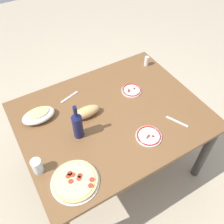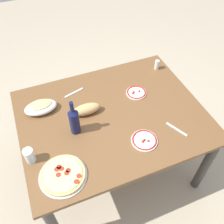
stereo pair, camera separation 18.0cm
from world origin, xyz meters
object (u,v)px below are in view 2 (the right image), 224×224
baked_pasta_dish (41,107)px  side_plate_near (144,140)px  side_plate_far (136,93)px  bread_loaf (86,109)px  dining_table (112,123)px  water_glass (29,156)px  pepperoni_pizza (63,175)px  wine_bottle (74,120)px  spice_shaker (157,65)px

baked_pasta_dish → side_plate_near: size_ratio=1.33×
side_plate_near → side_plate_far: 0.47m
bread_loaf → side_plate_far: bearing=7.0°
dining_table → water_glass: 0.66m
pepperoni_pizza → wine_bottle: (0.17, 0.30, 0.10)m
side_plate_near → pepperoni_pizza: bearing=-175.4°
water_glass → bread_loaf: water_glass is taller
pepperoni_pizza → side_plate_near: pepperoni_pizza is taller
pepperoni_pizza → side_plate_far: bearing=33.8°
wine_bottle → dining_table: bearing=8.7°
pepperoni_pizza → water_glass: water_glass is taller
water_glass → spice_shaker: water_glass is taller
dining_table → pepperoni_pizza: bearing=-142.9°
pepperoni_pizza → side_plate_near: (0.58, 0.05, -0.01)m
water_glass → spice_shaker: 1.30m
dining_table → side_plate_near: 0.34m
dining_table → bread_loaf: (-0.17, 0.09, 0.14)m
baked_pasta_dish → pepperoni_pizza: bearing=-88.4°
baked_pasta_dish → water_glass: water_glass is taller
pepperoni_pizza → spice_shaker: 1.25m
side_plate_far → bread_loaf: bearing=-173.0°
dining_table → side_plate_far: (0.27, 0.14, 0.11)m
baked_pasta_dish → spice_shaker: size_ratio=2.76×
wine_bottle → water_glass: 0.36m
water_glass → side_plate_near: size_ratio=0.59×
dining_table → wine_bottle: bearing=-171.3°
pepperoni_pizza → spice_shaker: size_ratio=3.41×
pepperoni_pizza → side_plate_far: (0.73, 0.49, -0.01)m
dining_table → spice_shaker: (0.57, 0.36, 0.14)m
dining_table → side_plate_near: side_plate_near is taller
baked_pasta_dish → spice_shaker: bearing=6.5°
pepperoni_pizza → wine_bottle: size_ratio=1.03×
spice_shaker → bread_loaf: bearing=-159.8°
pepperoni_pizza → water_glass: (-0.16, 0.18, 0.04)m
wine_bottle → side_plate_far: wine_bottle is taller
water_glass → spice_shaker: (1.19, 0.52, -0.01)m
baked_pasta_dish → side_plate_near: bearing=-42.3°
pepperoni_pizza → dining_table: bearing=37.1°
side_plate_near → bread_loaf: bearing=126.2°
side_plate_near → side_plate_far: size_ratio=1.11×
dining_table → side_plate_near: (0.12, -0.30, 0.11)m
wine_bottle → bread_loaf: (0.12, 0.13, -0.07)m
dining_table → side_plate_far: side_plate_far is taller
pepperoni_pizza → baked_pasta_dish: 0.59m
baked_pasta_dish → side_plate_near: 0.80m
wine_bottle → bread_loaf: size_ratio=1.34×
side_plate_far → spice_shaker: 0.37m
baked_pasta_dish → spice_shaker: (1.05, 0.12, 0.00)m
side_plate_near → spice_shaker: size_ratio=2.07×
pepperoni_pizza → spice_shaker: spice_shaker is taller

